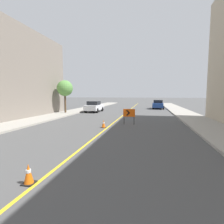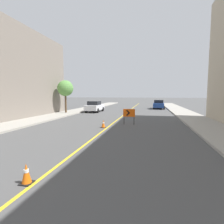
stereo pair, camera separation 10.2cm
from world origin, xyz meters
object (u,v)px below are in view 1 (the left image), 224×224
object	(u,v)px
parked_car_curb_mid	(158,104)
street_tree_left_near	(65,88)
traffic_cone_second	(29,174)
traffic_cone_third	(103,124)
arrow_barricade_primary	(129,114)
parked_car_curb_near	(94,106)

from	to	relation	value
parked_car_curb_mid	street_tree_left_near	distance (m)	16.64
traffic_cone_second	street_tree_left_near	distance (m)	19.16
traffic_cone_second	traffic_cone_third	distance (m)	8.67
traffic_cone_second	arrow_barricade_primary	size ratio (longest dim) A/B	0.45
traffic_cone_third	parked_car_curb_near	xyz separation A→B (m)	(-4.47, 11.61, 0.51)
parked_car_curb_near	parked_car_curb_mid	bearing A→B (deg)	38.84
parked_car_curb_near	traffic_cone_third	bearing A→B (deg)	-69.20
traffic_cone_third	street_tree_left_near	world-z (taller)	street_tree_left_near
street_tree_left_near	traffic_cone_second	bearing A→B (deg)	-66.20
traffic_cone_third	parked_car_curb_mid	bearing A→B (deg)	75.53
traffic_cone_third	parked_car_curb_mid	world-z (taller)	parked_car_curb_mid
traffic_cone_third	arrow_barricade_primary	bearing A→B (deg)	46.53
traffic_cone_second	street_tree_left_near	xyz separation A→B (m)	(-7.63, 17.31, 3.05)
traffic_cone_third	parked_car_curb_mid	size ratio (longest dim) A/B	0.14
parked_car_curb_mid	street_tree_left_near	size ratio (longest dim) A/B	1.03
parked_car_curb_mid	traffic_cone_third	bearing A→B (deg)	-101.16
parked_car_curb_near	street_tree_left_near	size ratio (longest dim) A/B	1.01
traffic_cone_third	arrow_barricade_primary	world-z (taller)	arrow_barricade_primary
parked_car_curb_mid	street_tree_left_near	xyz separation A→B (m)	(-12.53, -10.65, 2.54)
traffic_cone_third	parked_car_curb_near	world-z (taller)	parked_car_curb_near
traffic_cone_second	arrow_barricade_primary	bearing A→B (deg)	80.95
arrow_barricade_primary	street_tree_left_near	size ratio (longest dim) A/B	0.31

